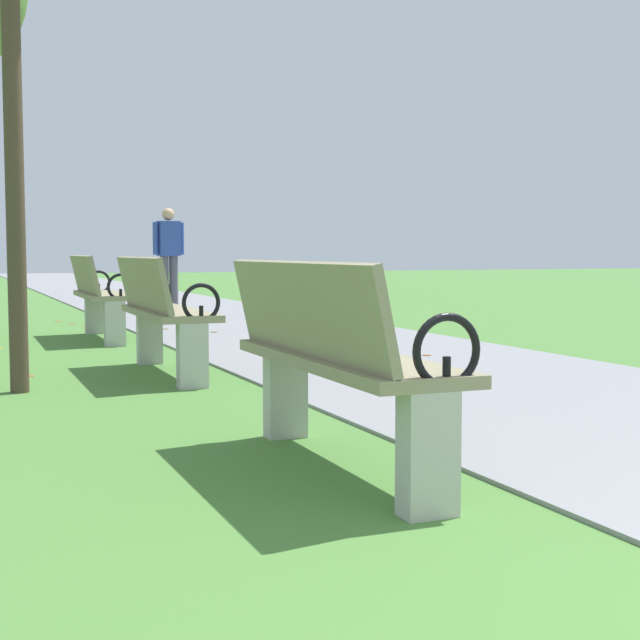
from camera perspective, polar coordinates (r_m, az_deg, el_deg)
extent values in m
cube|color=gray|center=(18.69, -11.68, 1.39)|extent=(3.05, 44.00, 0.02)
cube|color=gray|center=(3.87, 1.54, -2.55)|extent=(0.46, 1.60, 0.05)
cube|color=gray|center=(3.77, -1.10, 0.72)|extent=(0.14, 1.60, 0.40)
cube|color=#B7B5AD|center=(3.25, 6.82, -8.36)|extent=(0.20, 0.12, 0.45)
cube|color=#B7B5AD|center=(4.58, -2.19, -4.63)|extent=(0.20, 0.12, 0.45)
torus|color=black|center=(3.20, 7.99, -1.94)|extent=(0.27, 0.03, 0.27)
cylinder|color=black|center=(3.21, 7.98, -3.36)|extent=(0.03, 0.03, 0.12)
torus|color=black|center=(4.58, -1.59, -0.03)|extent=(0.27, 0.03, 0.27)
cylinder|color=black|center=(4.58, -1.59, -1.03)|extent=(0.03, 0.03, 0.12)
cube|color=gray|center=(6.96, -9.53, 0.45)|extent=(0.46, 1.61, 0.05)
cube|color=gray|center=(6.91, -11.09, 2.27)|extent=(0.14, 1.60, 0.40)
cube|color=#B7B5AD|center=(6.26, -8.04, -2.25)|extent=(0.20, 0.12, 0.45)
cube|color=#B7B5AD|center=(7.70, -10.69, -1.06)|extent=(0.20, 0.12, 0.45)
torus|color=black|center=(6.22, -7.50, 1.09)|extent=(0.27, 0.03, 0.27)
cylinder|color=black|center=(6.23, -7.49, 0.35)|extent=(0.03, 0.03, 0.12)
torus|color=black|center=(7.70, -10.32, 1.67)|extent=(0.27, 0.03, 0.27)
cylinder|color=black|center=(7.71, -10.31, 1.08)|extent=(0.03, 0.03, 0.12)
cube|color=gray|center=(9.91, -13.49, 1.53)|extent=(0.47, 1.61, 0.05)
cube|color=gray|center=(9.87, -14.61, 2.81)|extent=(0.15, 1.60, 0.40)
cube|color=#B7B5AD|center=(9.19, -12.80, -0.23)|extent=(0.20, 0.12, 0.45)
cube|color=#B7B5AD|center=(10.65, -14.04, 0.36)|extent=(0.20, 0.12, 0.45)
torus|color=black|center=(9.16, -12.45, 2.05)|extent=(0.27, 0.03, 0.27)
cylinder|color=black|center=(9.16, -12.44, 1.55)|extent=(0.03, 0.03, 0.12)
torus|color=black|center=(10.66, -13.77, 2.33)|extent=(0.27, 0.03, 0.27)
cylinder|color=black|center=(10.66, -13.76, 1.90)|extent=(0.03, 0.03, 0.12)
cylinder|color=#4C3D2D|center=(6.36, -18.75, 11.19)|extent=(0.12, 0.12, 3.45)
cylinder|color=#4C4C56|center=(14.84, -9.78, 2.36)|extent=(0.14, 0.14, 0.85)
cylinder|color=#4C4C56|center=(14.90, -9.20, 2.37)|extent=(0.14, 0.14, 0.85)
cube|color=#2D4799|center=(14.86, -9.52, 5.08)|extent=(0.37, 0.27, 0.56)
sphere|color=tan|center=(14.87, -9.54, 6.59)|extent=(0.20, 0.20, 0.20)
cylinder|color=#2D4799|center=(14.78, -10.32, 5.08)|extent=(0.09, 0.09, 0.52)
cylinder|color=#2D4799|center=(14.94, -8.73, 5.09)|extent=(0.09, 0.09, 0.52)
cylinder|color=#93511E|center=(7.18, -17.98, -3.36)|extent=(0.16, 0.16, 0.00)
cylinder|color=#93511E|center=(11.47, -14.32, -0.48)|extent=(0.12, 0.12, 0.00)
cylinder|color=brown|center=(10.74, -10.33, -0.63)|extent=(0.15, 0.15, 0.00)
cylinder|color=brown|center=(6.82, 6.90, -3.42)|extent=(0.16, 0.16, 0.00)
cylinder|color=brown|center=(10.39, -6.69, -0.76)|extent=(0.10, 0.10, 0.00)
cylinder|color=brown|center=(11.53, -14.56, -0.46)|extent=(0.14, 0.14, 0.00)
cylinder|color=#93511E|center=(11.82, -1.31, -0.11)|extent=(0.16, 0.16, 0.00)
cylinder|color=brown|center=(10.90, -9.77, -0.55)|extent=(0.13, 0.13, 0.00)
cylinder|color=brown|center=(10.22, -18.75, -1.15)|extent=(0.12, 0.12, 0.00)
cylinder|color=#93511E|center=(12.63, -16.16, -0.09)|extent=(0.11, 0.11, 0.00)
cylinder|color=#93511E|center=(12.14, -15.33, -0.25)|extent=(0.14, 0.14, 0.00)
cylinder|color=#93511E|center=(8.07, 6.74, -2.21)|extent=(0.09, 0.09, 0.00)
cylinder|color=#BC842D|center=(12.25, -11.16, -0.04)|extent=(0.13, 0.13, 0.00)
cylinder|color=#AD6B23|center=(12.88, -8.39, 0.21)|extent=(0.14, 0.14, 0.00)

